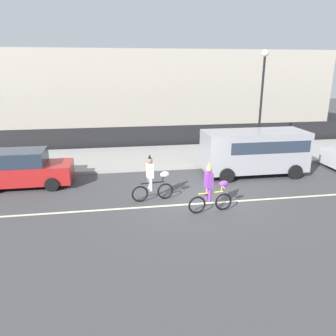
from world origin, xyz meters
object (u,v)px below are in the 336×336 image
object	(u,v)px
parade_cyclist_zebra	(153,181)
parked_car_red	(24,169)
parade_cyclist_purple	(211,190)
street_lamp_post	(262,90)
parked_van_grey	(256,149)

from	to	relation	value
parade_cyclist_zebra	parked_car_red	distance (m)	6.07
parked_car_red	parade_cyclist_purple	bearing A→B (deg)	-28.38
parade_cyclist_purple	parked_car_red	distance (m)	8.48
parade_cyclist_zebra	street_lamp_post	bearing A→B (deg)	35.30
parked_van_grey	street_lamp_post	world-z (taller)	street_lamp_post
parade_cyclist_purple	parked_van_grey	world-z (taller)	parked_van_grey
street_lamp_post	parade_cyclist_zebra	bearing A→B (deg)	-144.70
parade_cyclist_zebra	parade_cyclist_purple	world-z (taller)	same
parade_cyclist_zebra	street_lamp_post	world-z (taller)	street_lamp_post
parked_van_grey	parked_car_red	bearing A→B (deg)	179.78
street_lamp_post	parade_cyclist_purple	bearing A→B (deg)	-126.58
parade_cyclist_zebra	parked_car_red	size ratio (longest dim) A/B	0.47
parked_van_grey	parade_cyclist_purple	bearing A→B (deg)	-130.59
parade_cyclist_zebra	street_lamp_post	distance (m)	8.44
parade_cyclist_purple	parade_cyclist_zebra	bearing A→B (deg)	144.04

